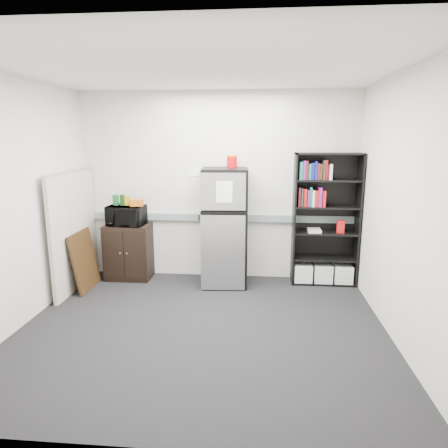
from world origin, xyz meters
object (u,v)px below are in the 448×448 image
(cabinet, at_px, (129,252))
(refrigerator, at_px, (225,227))
(cubicle_partition, at_px, (74,231))
(microwave, at_px, (126,215))
(bookshelf, at_px, (325,221))

(cabinet, relative_size, refrigerator, 0.49)
(refrigerator, bearing_deg, cabinet, 173.28)
(cubicle_partition, bearing_deg, refrigerator, 9.54)
(cabinet, height_order, microwave, microwave)
(bookshelf, distance_m, cabinet, 2.87)
(bookshelf, height_order, microwave, bookshelf)
(microwave, xyz_separation_m, refrigerator, (1.43, -0.06, -0.13))
(microwave, bearing_deg, cubicle_partition, -141.85)
(cubicle_partition, height_order, refrigerator, refrigerator)
(microwave, bearing_deg, refrigerator, 1.56)
(cabinet, bearing_deg, refrigerator, -3.21)
(cabinet, bearing_deg, microwave, -90.00)
(bookshelf, bearing_deg, microwave, -178.37)
(cubicle_partition, height_order, cabinet, cubicle_partition)
(cubicle_partition, distance_m, refrigerator, 2.06)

